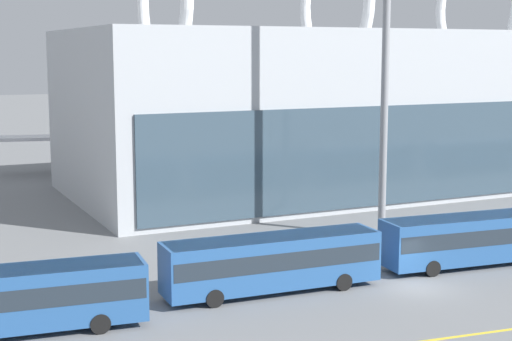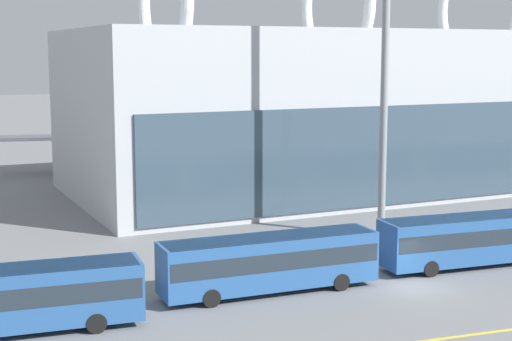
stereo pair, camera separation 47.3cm
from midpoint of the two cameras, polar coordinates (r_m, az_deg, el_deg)
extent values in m
plane|color=slate|center=(46.68, 11.30, -8.33)|extent=(440.00, 440.00, 0.00)
torus|color=white|center=(78.74, 5.59, 11.99)|extent=(1.10, 13.12, 13.12)
torus|color=white|center=(89.11, 15.56, 11.33)|extent=(1.10, 13.12, 13.12)
cylinder|color=white|center=(92.47, -6.72, 3.32)|extent=(12.64, 33.44, 5.50)
sphere|color=white|center=(108.85, -7.65, 4.10)|extent=(5.39, 5.39, 5.39)
cone|color=white|center=(76.15, -5.39, 2.20)|extent=(6.70, 8.23, 5.23)
cube|color=white|center=(90.57, -6.57, 2.60)|extent=(38.35, 11.94, 0.35)
cylinder|color=gray|center=(90.20, -13.39, 1.57)|extent=(2.75, 3.62, 2.09)
cylinder|color=gray|center=(92.49, 0.10, 1.97)|extent=(2.75, 3.62, 2.09)
cube|color=red|center=(76.57, -5.52, 5.63)|extent=(1.53, 5.13, 7.38)
cube|color=white|center=(76.88, -5.47, 2.68)|extent=(14.66, 6.27, 0.28)
cylinder|color=gray|center=(103.69, -7.35, 2.49)|extent=(0.36, 0.36, 3.90)
cylinder|color=black|center=(103.91, -7.33, 1.42)|extent=(0.68, 1.17, 1.10)
cylinder|color=gray|center=(90.43, -8.81, 1.56)|extent=(0.36, 0.36, 3.90)
cylinder|color=black|center=(90.69, -8.78, 0.34)|extent=(0.68, 1.17, 1.10)
cylinder|color=gray|center=(91.20, -4.32, 1.70)|extent=(0.36, 0.36, 3.90)
cylinder|color=black|center=(91.45, -4.31, 0.49)|extent=(0.68, 1.17, 1.10)
cylinder|color=silver|center=(117.87, 17.26, 4.39)|extent=(14.75, 32.05, 5.32)
cone|color=silver|center=(132.47, 14.34, 4.93)|extent=(6.94, 8.21, 5.05)
cube|color=silver|center=(119.69, 16.84, 4.02)|extent=(34.17, 14.34, 0.35)
cylinder|color=gray|center=(116.13, 12.46, 3.27)|extent=(3.75, 4.61, 2.66)
cube|color=orange|center=(131.55, 14.54, 6.98)|extent=(2.07, 5.42, 7.95)
cube|color=silver|center=(131.72, 14.47, 5.14)|extent=(14.14, 7.24, 0.28)
cylinder|color=gray|center=(118.45, 15.28, 3.15)|extent=(0.36, 0.36, 4.44)
cylinder|color=black|center=(118.67, 15.24, 2.09)|extent=(0.76, 1.18, 1.10)
cube|color=#285693|center=(39.78, -17.55, -8.87)|extent=(12.80, 3.99, 2.86)
cube|color=#232D38|center=(39.70, -17.57, -8.48)|extent=(12.56, 3.99, 1.00)
cube|color=silver|center=(39.40, -17.64, -6.97)|extent=(12.42, 3.87, 0.12)
cylinder|color=black|center=(41.62, -12.08, -9.75)|extent=(1.03, 0.40, 1.00)
cylinder|color=black|center=(39.29, -11.60, -10.86)|extent=(1.03, 0.40, 1.00)
cube|color=#285693|center=(44.41, 0.88, -6.63)|extent=(12.71, 3.31, 2.86)
cube|color=#232D38|center=(44.33, 0.88, -6.27)|extent=(12.46, 3.33, 1.00)
cube|color=silver|center=(44.07, 0.89, -4.91)|extent=(12.33, 3.21, 0.12)
cylinder|color=black|center=(47.45, 4.64, -7.28)|extent=(1.01, 0.35, 1.00)
cylinder|color=black|center=(45.35, 6.08, -8.06)|extent=(1.01, 0.35, 1.00)
cylinder|color=black|center=(44.55, -4.42, -8.35)|extent=(1.01, 0.35, 1.00)
cylinder|color=black|center=(42.31, -3.36, -9.26)|extent=(1.01, 0.35, 1.00)
cube|color=#285693|center=(51.72, 15.44, -4.74)|extent=(12.80, 3.93, 2.86)
cube|color=#232D38|center=(51.66, 15.45, -4.43)|extent=(12.55, 3.94, 1.00)
cube|color=silver|center=(51.43, 15.50, -3.26)|extent=(12.41, 3.81, 0.12)
cylinder|color=black|center=(50.96, 10.96, -6.29)|extent=(1.03, 0.40, 1.00)
cylinder|color=black|center=(48.93, 12.44, -6.97)|extent=(1.03, 0.40, 1.00)
cylinder|color=gray|center=(57.35, 9.16, 7.90)|extent=(0.55, 0.55, 25.71)
cube|color=yellow|center=(39.47, 14.17, -11.63)|extent=(9.32, 1.31, 0.01)
camera|label=1|loc=(0.24, -90.21, -0.03)|focal=55.00mm
camera|label=2|loc=(0.24, 89.79, 0.03)|focal=55.00mm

